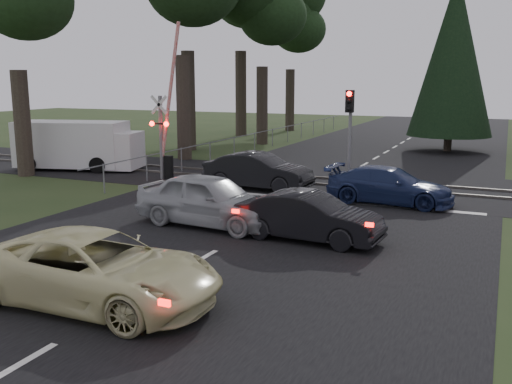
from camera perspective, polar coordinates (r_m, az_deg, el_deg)
The scene contains 18 objects.
ground at distance 14.72m, azimuth -5.50°, elevation -6.73°, with size 120.00×120.00×0.00m, color #293B1B.
road at distance 23.68m, azimuth 6.37°, elevation 0.14°, with size 14.00×100.00×0.01m, color black.
rail_corridor at distance 25.56m, azimuth 7.71°, elevation 0.93°, with size 120.00×8.00×0.01m, color black.
stop_line at distance 22.00m, azimuth 4.96°, elevation -0.67°, with size 13.00×0.35×0.00m, color silver.
rail_near at distance 24.80m, azimuth 7.20°, elevation 0.73°, with size 120.00×0.12×0.10m, color #59544C.
rail_far at distance 26.31m, azimuth 8.20°, elevation 1.30°, with size 120.00×0.12×0.10m, color #59544C.
crossing_signal at distance 26.27m, azimuth -9.07°, elevation 5.68°, with size 1.62×0.38×6.96m.
traffic_signal_center at distance 23.69m, azimuth 9.33°, elevation 6.90°, with size 0.32×0.48×4.10m.
euc_tree_c at distance 40.76m, azimuth 0.63°, elevation 18.23°, with size 6.00×6.00×13.20m.
euc_tree_e at distance 51.66m, azimuth 3.51°, elevation 16.72°, with size 6.00×6.00×13.20m.
conifer_tree at distance 38.38m, azimuth 19.14°, elevation 12.79°, with size 5.20×5.20×11.00m.
fence_left at distance 37.95m, azimuth 0.78°, elevation 4.36°, with size 0.10×36.00×1.20m, color slate, non-canonical shape.
cream_coupe at distance 12.12m, azimuth -15.74°, elevation -7.43°, with size 2.43×5.28×1.47m, color beige.
dark_hatchback at distance 16.23m, azimuth 5.33°, elevation -2.51°, with size 1.45×4.16×1.37m, color black.
silver_car at distance 17.85m, azimuth -4.67°, elevation -0.80°, with size 1.94×4.82×1.64m, color #9B9EA2.
blue_sedan at distance 21.56m, azimuth 13.22°, elevation 0.62°, with size 1.88×4.63×1.34m, color navy.
dark_car_far at distance 23.81m, azimuth 0.22°, elevation 2.10°, with size 1.60×4.58×1.51m, color black.
white_van at distance 30.37m, azimuth -17.10°, elevation 4.49°, with size 6.58×3.74×2.43m.
Camera 1 is at (6.90, -12.20, 4.52)m, focal length 40.00 mm.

